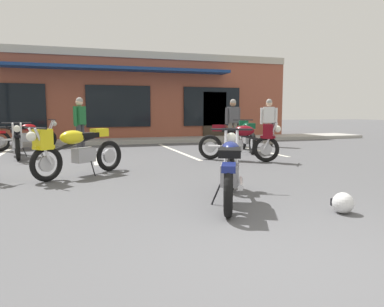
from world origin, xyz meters
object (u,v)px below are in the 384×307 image
object	(u,v)px
motorcycle_cream_vintage	(75,149)
person_in_black_shirt	(80,121)
motorcycle_black_cruiser	(17,141)
motorcycle_silver_naked	(25,136)
motorcycle_blue_standard	(247,134)
motorcycle_red_sportbike	(242,140)
motorcycle_foreground_classic	(230,169)
helmet_on_pavement	(343,203)
person_in_shorts_foreground	(233,120)
person_by_back_row	(269,120)

from	to	relation	value
motorcycle_cream_vintage	person_in_black_shirt	size ratio (longest dim) A/B	1.08
motorcycle_black_cruiser	person_in_black_shirt	bearing A→B (deg)	34.99
motorcycle_silver_naked	person_in_black_shirt	size ratio (longest dim) A/B	1.19
motorcycle_black_cruiser	motorcycle_blue_standard	distance (m)	6.62
motorcycle_black_cruiser	motorcycle_silver_naked	size ratio (longest dim) A/B	1.05
motorcycle_silver_naked	motorcycle_blue_standard	size ratio (longest dim) A/B	0.97
motorcycle_red_sportbike	motorcycle_black_cruiser	distance (m)	6.00
motorcycle_red_sportbike	motorcycle_foreground_classic	bearing A→B (deg)	-117.61
helmet_on_pavement	motorcycle_silver_naked	bearing A→B (deg)	116.75
person_in_black_shirt	person_in_shorts_foreground	distance (m)	5.22
motorcycle_red_sportbike	motorcycle_blue_standard	distance (m)	2.23
motorcycle_black_cruiser	motorcycle_silver_naked	world-z (taller)	same
motorcycle_silver_naked	motorcycle_cream_vintage	size ratio (longest dim) A/B	1.11
motorcycle_cream_vintage	person_by_back_row	distance (m)	7.79
motorcycle_foreground_classic	motorcycle_blue_standard	bearing A→B (deg)	61.74
motorcycle_black_cruiser	motorcycle_foreground_classic	bearing A→B (deg)	-60.29
motorcycle_foreground_classic	motorcycle_red_sportbike	distance (m)	4.26
person_in_shorts_foreground	person_by_back_row	size ratio (longest dim) A/B	1.00
person_in_shorts_foreground	motorcycle_foreground_classic	bearing A→B (deg)	-114.21
person_in_shorts_foreground	motorcycle_red_sportbike	bearing A→B (deg)	-110.52
motorcycle_cream_vintage	person_by_back_row	world-z (taller)	person_by_back_row
person_by_back_row	motorcycle_red_sportbike	bearing A→B (deg)	-128.71
motorcycle_foreground_classic	person_by_back_row	bearing A→B (deg)	56.99
motorcycle_red_sportbike	person_in_black_shirt	size ratio (longest dim) A/B	1.07
motorcycle_silver_naked	motorcycle_foreground_classic	bearing A→B (deg)	-66.78
motorcycle_cream_vintage	person_in_shorts_foreground	world-z (taller)	person_in_shorts_foreground
motorcycle_silver_naked	motorcycle_black_cruiser	bearing A→B (deg)	-88.55
motorcycle_cream_vintage	person_in_black_shirt	world-z (taller)	person_in_black_shirt
motorcycle_cream_vintage	helmet_on_pavement	size ratio (longest dim) A/B	6.93
motorcycle_cream_vintage	person_in_black_shirt	distance (m)	4.66
motorcycle_red_sportbike	person_by_back_row	distance (m)	4.06
motorcycle_cream_vintage	person_in_shorts_foreground	distance (m)	7.18
motorcycle_cream_vintage	person_in_black_shirt	bearing A→B (deg)	88.11
motorcycle_cream_vintage	helmet_on_pavement	distance (m)	4.81
motorcycle_silver_naked	person_by_back_row	size ratio (longest dim) A/B	1.19
motorcycle_silver_naked	person_in_shorts_foreground	size ratio (longest dim) A/B	1.19
motorcycle_silver_naked	person_by_back_row	xyz separation A→B (m)	(8.08, -1.42, 0.49)
motorcycle_foreground_classic	person_in_shorts_foreground	distance (m)	8.17
person_by_back_row	person_in_black_shirt	bearing A→B (deg)	176.34
motorcycle_red_sportbike	helmet_on_pavement	size ratio (longest dim) A/B	6.87
motorcycle_foreground_classic	person_in_black_shirt	distance (m)	7.59
motorcycle_blue_standard	person_in_black_shirt	world-z (taller)	person_in_black_shirt
motorcycle_red_sportbike	motorcycle_silver_naked	distance (m)	7.20
motorcycle_black_cruiser	motorcycle_blue_standard	xyz separation A→B (m)	(6.60, -0.46, 0.07)
motorcycle_red_sportbike	motorcycle_silver_naked	world-z (taller)	same
motorcycle_black_cruiser	person_in_black_shirt	distance (m)	2.08
motorcycle_red_sportbike	person_in_black_shirt	world-z (taller)	person_in_black_shirt
person_by_back_row	motorcycle_silver_naked	bearing A→B (deg)	170.04
motorcycle_silver_naked	person_in_shorts_foreground	world-z (taller)	person_in_shorts_foreground
person_in_black_shirt	person_in_shorts_foreground	world-z (taller)	same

